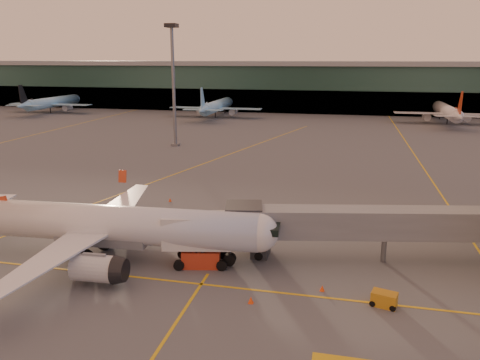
# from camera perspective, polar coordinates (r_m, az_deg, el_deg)

# --- Properties ---
(ground) EXTENTS (600.00, 600.00, 0.00)m
(ground) POSITION_cam_1_polar(r_m,az_deg,el_deg) (38.70, -14.38, -14.76)
(ground) COLOR #4C4F54
(ground) RESTS_ON ground
(taxi_markings) EXTENTS (100.12, 173.00, 0.01)m
(taxi_markings) POSITION_cam_1_polar(r_m,az_deg,el_deg) (80.07, -4.71, 1.10)
(taxi_markings) COLOR gold
(taxi_markings) RESTS_ON ground
(terminal) EXTENTS (400.00, 20.00, 17.60)m
(terminal) POSITION_cam_1_polar(r_m,az_deg,el_deg) (172.55, 7.52, 11.24)
(terminal) COLOR #19382D
(terminal) RESTS_ON ground
(mast_west_near) EXTENTS (2.40, 2.40, 25.60)m
(mast_west_near) POSITION_cam_1_polar(r_m,az_deg,el_deg) (102.42, -8.14, 12.37)
(mast_west_near) COLOR slate
(mast_west_near) RESTS_ON ground
(distant_aircraft_row) EXTENTS (350.00, 34.00, 13.00)m
(distant_aircraft_row) POSITION_cam_1_polar(r_m,az_deg,el_deg) (148.98, 10.69, 7.20)
(distant_aircraft_row) COLOR #8DCAED
(distant_aircraft_row) RESTS_ON ground
(main_airplane) EXTENTS (34.35, 30.94, 10.36)m
(main_airplane) POSITION_cam_1_polar(r_m,az_deg,el_deg) (46.35, -16.49, -5.31)
(main_airplane) COLOR silver
(main_airplane) RESTS_ON ground
(jet_bridge) EXTENTS (30.83, 9.01, 5.36)m
(jet_bridge) POSITION_cam_1_polar(r_m,az_deg,el_deg) (46.23, 18.98, -5.20)
(jet_bridge) COLOR slate
(jet_bridge) RESTS_ON ground
(catering_truck) EXTENTS (6.69, 3.94, 4.86)m
(catering_truck) POSITION_cam_1_polar(r_m,az_deg,el_deg) (43.54, -5.10, -6.89)
(catering_truck) COLOR #B53119
(catering_truck) RESTS_ON ground
(gpu_cart) EXTENTS (2.19, 1.65, 1.14)m
(gpu_cart) POSITION_cam_1_polar(r_m,az_deg,el_deg) (39.08, 17.16, -13.74)
(gpu_cart) COLOR #BE7F17
(gpu_cart) RESTS_ON ground
(cone_nose) EXTENTS (0.40, 0.40, 0.51)m
(cone_nose) POSITION_cam_1_polar(r_m,az_deg,el_deg) (40.31, 9.99, -12.86)
(cone_nose) COLOR #FF470D
(cone_nose) RESTS_ON ground
(cone_wing_left) EXTENTS (0.38, 0.38, 0.49)m
(cone_wing_left) POSITION_cam_1_polar(r_m,az_deg,el_deg) (63.58, -8.52, -2.40)
(cone_wing_left) COLOR #FF470D
(cone_wing_left) RESTS_ON ground
(cone_fwd) EXTENTS (0.44, 0.44, 0.56)m
(cone_fwd) POSITION_cam_1_polar(r_m,az_deg,el_deg) (37.96, 1.34, -14.41)
(cone_fwd) COLOR #FF470D
(cone_fwd) RESTS_ON ground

